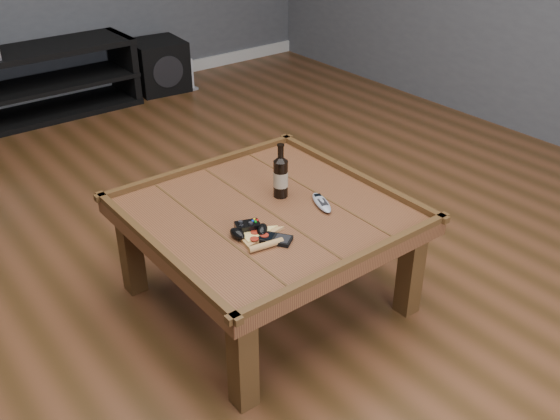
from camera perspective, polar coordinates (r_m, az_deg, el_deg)
ground at (r=2.75m, az=-1.12°, el=-8.12°), size 6.00×6.00×0.00m
baseboard at (r=5.17m, az=-21.73°, el=9.29°), size 5.00×0.02×0.10m
coffee_table at (r=2.53m, az=-1.21°, el=-1.13°), size 1.03×1.03×0.48m
media_console at (r=4.89m, az=-21.26°, el=10.72°), size 1.40×0.45×0.50m
beer_bottle at (r=2.55m, az=0.06°, el=3.15°), size 0.06×0.06×0.23m
game_controller at (r=2.33m, az=-2.87°, el=-1.79°), size 0.15×0.13×0.04m
pizza_slice at (r=2.31m, az=-2.17°, el=-2.39°), size 0.19×0.27×0.03m
smartphone at (r=2.30m, az=-0.51°, el=-2.65°), size 0.13×0.14×0.02m
remote_control at (r=2.53m, az=3.82°, el=0.68°), size 0.11×0.18×0.02m
subwoofer at (r=5.24m, az=-11.07°, el=12.84°), size 0.43×0.43×0.40m
game_console at (r=5.26m, az=-8.70°, el=12.19°), size 0.12×0.21×0.26m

